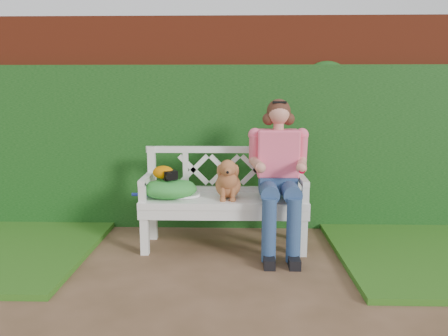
{
  "coord_description": "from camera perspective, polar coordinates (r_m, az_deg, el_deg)",
  "views": [
    {
      "loc": [
        0.19,
        -2.88,
        1.44
      ],
      "look_at": [
        0.09,
        1.02,
        0.75
      ],
      "focal_mm": 35.0,
      "sensor_mm": 36.0,
      "label": 1
    }
  ],
  "objects": [
    {
      "name": "baseball_glove",
      "position": [
        4.0,
        -7.95,
        -0.57
      ],
      "size": [
        0.19,
        0.15,
        0.12
      ],
      "primitive_type": "ellipsoid",
      "rotation": [
        0.0,
        0.0,
        -0.02
      ],
      "color": "#D07100",
      "rests_on": "green_bag"
    },
    {
      "name": "tennis_racket",
      "position": [
        4.06,
        -6.03,
        -3.49
      ],
      "size": [
        0.71,
        0.41,
        0.03
      ],
      "primitive_type": null,
      "rotation": [
        0.0,
        0.0,
        -0.21
      ],
      "color": "white",
      "rests_on": "garden_bench"
    },
    {
      "name": "garden_bench",
      "position": [
        4.08,
        0.0,
        -7.07
      ],
      "size": [
        1.63,
        0.76,
        0.48
      ],
      "primitive_type": null,
      "rotation": [
        0.0,
        0.0,
        -0.1
      ],
      "color": "white",
      "rests_on": "ground"
    },
    {
      "name": "seated_woman",
      "position": [
        3.98,
        7.06,
        -1.28
      ],
      "size": [
        0.77,
        0.89,
        1.33
      ],
      "primitive_type": null,
      "rotation": [
        0.0,
        0.0,
        -0.31
      ],
      "color": "#EF4667",
      "rests_on": "ground"
    },
    {
      "name": "ivy_hedge",
      "position": [
        4.61,
        -0.96,
        2.66
      ],
      "size": [
        10.0,
        0.18,
        1.7
      ],
      "primitive_type": "cube",
      "color": "#296222",
      "rests_on": "ground"
    },
    {
      "name": "green_bag",
      "position": [
        4.0,
        -7.16,
        -2.67
      ],
      "size": [
        0.54,
        0.44,
        0.17
      ],
      "primitive_type": null,
      "rotation": [
        0.0,
        0.0,
        0.11
      ],
      "color": "#2C8F2B",
      "rests_on": "garden_bench"
    },
    {
      "name": "ground",
      "position": [
        3.23,
        -2.21,
        -16.47
      ],
      "size": [
        60.0,
        60.0,
        0.0
      ],
      "primitive_type": "plane",
      "color": "brown"
    },
    {
      "name": "brick_wall",
      "position": [
        4.8,
        -0.86,
        5.96
      ],
      "size": [
        10.0,
        0.3,
        2.2
      ],
      "primitive_type": "cube",
      "color": "maroon",
      "rests_on": "ground"
    },
    {
      "name": "camera_item",
      "position": [
        3.97,
        -7.07,
        -0.92
      ],
      "size": [
        0.15,
        0.13,
        0.08
      ],
      "primitive_type": "cube",
      "rotation": [
        0.0,
        0.0,
        0.43
      ],
      "color": "black",
      "rests_on": "green_bag"
    },
    {
      "name": "dog",
      "position": [
        3.93,
        0.52,
        -1.34
      ],
      "size": [
        0.34,
        0.4,
        0.37
      ],
      "primitive_type": null,
      "rotation": [
        0.0,
        0.0,
        -0.3
      ],
      "color": "#BA733B",
      "rests_on": "garden_bench"
    }
  ]
}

